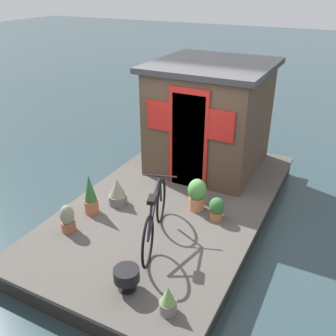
{
  "coord_description": "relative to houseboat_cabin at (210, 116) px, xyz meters",
  "views": [
    {
      "loc": [
        -4.93,
        -2.42,
        3.75
      ],
      "look_at": [
        -0.2,
        0.0,
        1.07
      ],
      "focal_mm": 40.26,
      "sensor_mm": 36.0,
      "label": 1
    }
  ],
  "objects": [
    {
      "name": "ground_plane",
      "position": [
        -1.56,
        0.0,
        -1.4
      ],
      "size": [
        60.0,
        60.0,
        0.0
      ],
      "primitive_type": "plane",
      "color": "#2D4247"
    },
    {
      "name": "houseboat_deck",
      "position": [
        -1.56,
        0.0,
        -1.21
      ],
      "size": [
        5.34,
        3.01,
        0.37
      ],
      "color": "#4C4742",
      "rests_on": "ground_plane"
    },
    {
      "name": "houseboat_cabin",
      "position": [
        0.0,
        0.0,
        0.0
      ],
      "size": [
        2.18,
        2.13,
        2.03
      ],
      "color": "#4C3828",
      "rests_on": "houseboat_deck"
    },
    {
      "name": "bicycle",
      "position": [
        -2.65,
        -0.25,
        -0.64
      ],
      "size": [
        1.63,
        0.66,
        0.83
      ],
      "color": "black",
      "rests_on": "houseboat_deck"
    },
    {
      "name": "potted_plant_geranium",
      "position": [
        -1.76,
        -0.85,
        -0.83
      ],
      "size": [
        0.24,
        0.24,
        0.38
      ],
      "color": "#B2603D",
      "rests_on": "houseboat_deck"
    },
    {
      "name": "potted_plant_mint",
      "position": [
        -1.63,
        -0.46,
        -0.74
      ],
      "size": [
        0.3,
        0.3,
        0.54
      ],
      "color": "#C6754C",
      "rests_on": "houseboat_deck"
    },
    {
      "name": "potted_plant_thyme",
      "position": [
        -2.5,
        1.0,
        -0.7
      ],
      "size": [
        0.23,
        0.23,
        0.68
      ],
      "color": "#B2603D",
      "rests_on": "houseboat_deck"
    },
    {
      "name": "potted_plant_fern",
      "position": [
        -3.05,
        1.0,
        -0.82
      ],
      "size": [
        0.21,
        0.21,
        0.44
      ],
      "color": "#935138",
      "rests_on": "houseboat_deck"
    },
    {
      "name": "potted_plant_rosemary",
      "position": [
        -3.74,
        -1.02,
        -0.85
      ],
      "size": [
        0.2,
        0.2,
        0.36
      ],
      "color": "slate",
      "rests_on": "houseboat_deck"
    },
    {
      "name": "potted_plant_basil",
      "position": [
        -2.08,
        0.77,
        -0.81
      ],
      "size": [
        0.31,
        0.31,
        0.46
      ],
      "color": "slate",
      "rests_on": "houseboat_deck"
    },
    {
      "name": "charcoal_grill",
      "position": [
        -3.66,
        -0.42,
        -0.82
      ],
      "size": [
        0.32,
        0.32,
        0.3
      ],
      "color": "black",
      "rests_on": "houseboat_deck"
    }
  ]
}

